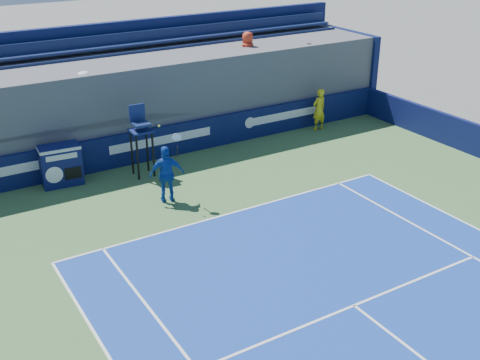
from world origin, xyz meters
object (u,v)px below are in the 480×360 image
ball_person (319,109)px  match_clock (61,164)px  umpire_chair (141,133)px  tennis_player (167,174)px

ball_person → match_clock: 10.69m
ball_person → umpire_chair: bearing=0.9°
match_clock → umpire_chair: umpire_chair is taller
umpire_chair → tennis_player: 2.42m
match_clock → umpire_chair: size_ratio=0.56×
match_clock → tennis_player: size_ratio=0.54×
match_clock → ball_person: bearing=-0.5°
ball_person → tennis_player: (-8.23, -2.89, 0.05)m
ball_person → match_clock: bearing=-3.5°
match_clock → tennis_player: 3.87m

